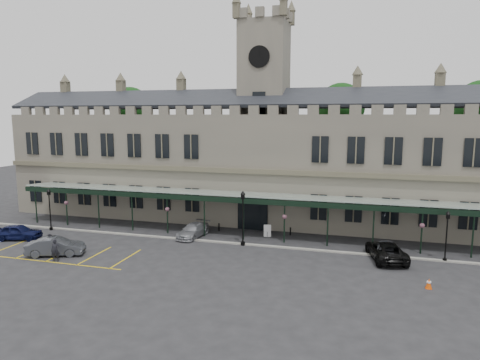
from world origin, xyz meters
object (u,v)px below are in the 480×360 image
(lamp_post_left, at_px, (50,206))
(car_right_a, at_px, (386,248))
(car_left_a, at_px, (18,232))
(sign_board, at_px, (267,231))
(traffic_cone, at_px, (429,284))
(car_left_b, at_px, (55,246))
(lamp_post_right, at_px, (447,232))
(person_a, at_px, (55,250))
(car_van, at_px, (386,251))
(person_b, at_px, (50,243))
(car_taxi, at_px, (193,230))
(station_building, at_px, (263,163))
(lamp_post_mid, at_px, (243,213))
(clock_tower, at_px, (264,105))

(lamp_post_left, xyz_separation_m, car_right_a, (33.34, 0.34, -1.85))
(car_left_a, bearing_deg, sign_board, -88.62)
(traffic_cone, relative_size, car_left_b, 0.15)
(lamp_post_right, relative_size, person_a, 2.28)
(car_van, bearing_deg, car_left_b, 1.08)
(car_van, xyz_separation_m, person_b, (-28.23, -6.10, 0.08))
(car_taxi, bearing_deg, lamp_post_right, 4.52)
(car_taxi, bearing_deg, traffic_cone, -12.49)
(station_building, height_order, car_van, station_building)
(station_building, height_order, lamp_post_mid, station_building)
(car_van, bearing_deg, traffic_cone, 102.16)
(clock_tower, height_order, person_b, clock_tower)
(car_taxi, relative_size, person_b, 2.68)
(lamp_post_mid, distance_m, car_left_b, 16.51)
(traffic_cone, bearing_deg, car_right_a, 112.46)
(person_a, bearing_deg, station_building, 25.56)
(lamp_post_right, xyz_separation_m, car_taxi, (-22.65, 1.17, -1.89))
(lamp_post_mid, bearing_deg, station_building, 92.50)
(person_a, bearing_deg, lamp_post_left, 101.59)
(car_van, bearing_deg, car_left_a, -6.50)
(lamp_post_right, xyz_separation_m, person_a, (-30.85, -8.59, -1.61))
(lamp_post_mid, height_order, car_taxi, lamp_post_mid)
(car_left_a, height_order, car_taxi, car_left_a)
(lamp_post_right, bearing_deg, traffic_cone, -108.41)
(lamp_post_left, bearing_deg, sign_board, 9.26)
(car_taxi, bearing_deg, sign_board, 23.45)
(sign_board, distance_m, car_left_b, 19.40)
(car_van, bearing_deg, car_right_a, -102.44)
(station_building, bearing_deg, car_left_a, -145.02)
(car_van, bearing_deg, person_a, 4.28)
(clock_tower, height_order, car_van, clock_tower)
(traffic_cone, xyz_separation_m, car_taxi, (-20.55, 7.46, 0.30))
(lamp_post_mid, bearing_deg, traffic_cone, -22.14)
(traffic_cone, relative_size, car_left_a, 0.16)
(station_building, xyz_separation_m, lamp_post_right, (17.65, -10.44, -3.92))
(station_building, xyz_separation_m, person_b, (-15.23, -17.26, -5.62))
(lamp_post_left, relative_size, traffic_cone, 6.12)
(car_taxi, xyz_separation_m, car_right_a, (18.00, -1.29, 0.11))
(lamp_post_mid, relative_size, car_left_a, 1.17)
(car_taxi, bearing_deg, lamp_post_mid, -6.14)
(car_van, xyz_separation_m, person_a, (-26.20, -7.87, 0.18))
(traffic_cone, relative_size, person_b, 0.43)
(car_left_a, height_order, car_left_b, car_left_b)
(lamp_post_left, distance_m, person_b, 8.35)
(clock_tower, xyz_separation_m, lamp_post_left, (-20.34, -10.99, -10.50))
(lamp_post_left, height_order, car_van, lamp_post_left)
(car_left_a, bearing_deg, clock_tower, -71.38)
(station_building, bearing_deg, car_taxi, -118.34)
(lamp_post_mid, height_order, person_a, lamp_post_mid)
(lamp_post_mid, relative_size, person_b, 3.04)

